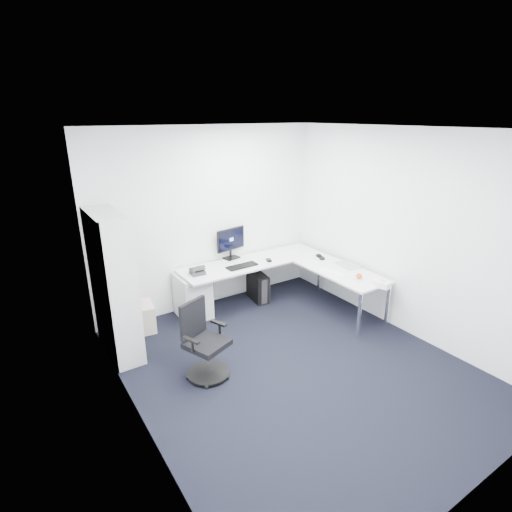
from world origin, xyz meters
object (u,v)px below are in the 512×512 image
bookshelf (114,286)px  monitor (231,243)px  laptop (349,258)px  task_chair (207,342)px  l_desk (265,289)px

bookshelf → monitor: 2.03m
bookshelf → laptop: 3.33m
bookshelf → monitor: size_ratio=3.43×
task_chair → laptop: laptop is taller
bookshelf → monitor: bearing=16.3°
bookshelf → laptop: bearing=-11.7°
l_desk → bookshelf: bookshelf is taller
bookshelf → l_desk: bearing=-1.3°
monitor → task_chair: bearing=-138.5°
monitor → bookshelf: bearing=-174.4°
monitor → l_desk: bearing=-80.7°
laptop → bookshelf: bearing=174.3°
laptop → monitor: bearing=142.4°
monitor → laptop: 1.81m
l_desk → laptop: laptop is taller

